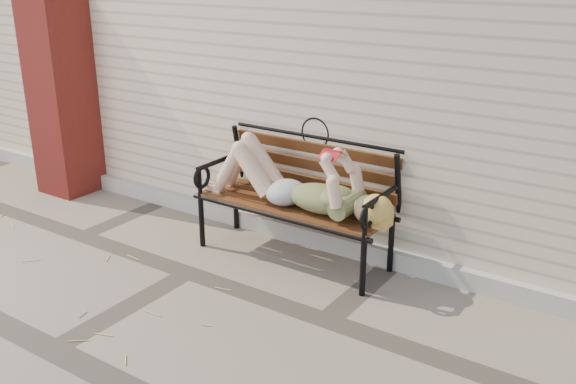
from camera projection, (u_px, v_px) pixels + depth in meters
The scene contains 7 objects.
ground at pixel (188, 273), 4.97m from camera, with size 80.00×80.00×0.00m, color #76695B.
house_wall at pixel (373, 38), 6.79m from camera, with size 8.00×4.00×3.00m, color beige.
foundation_strip at pixel (262, 223), 5.70m from camera, with size 8.00×0.10×0.15m, color #B0A99F.
brick_pillar at pixel (62, 96), 6.42m from camera, with size 0.50×0.50×2.00m, color maroon.
garden_bench at pixel (300, 182), 5.09m from camera, with size 1.72×0.69×1.11m.
reading_woman at pixel (292, 182), 4.97m from camera, with size 1.62×0.37×0.51m.
straw_scatter at pixel (32, 306), 4.49m from camera, with size 2.39×1.74×0.01m.
Camera 1 is at (3.13, -3.26, 2.30)m, focal length 40.00 mm.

